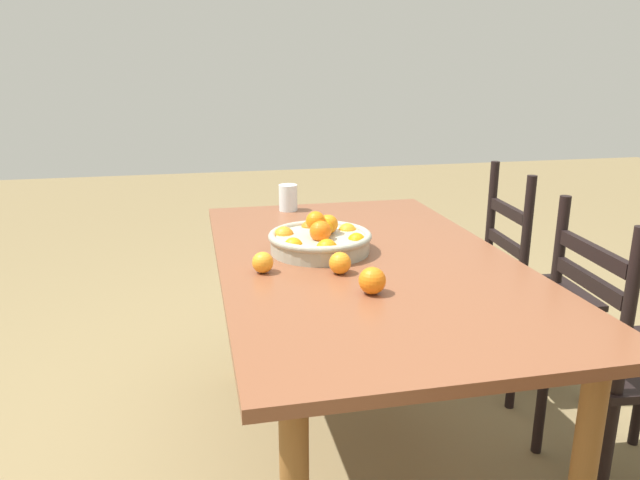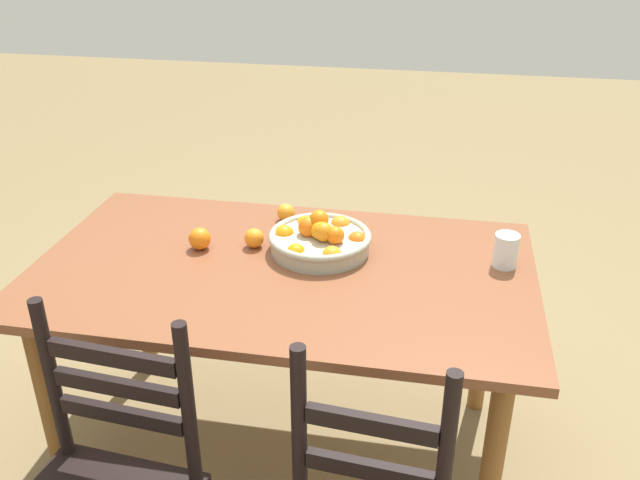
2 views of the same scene
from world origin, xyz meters
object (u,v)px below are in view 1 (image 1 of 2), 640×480
chair_by_cabinet (622,359)px  orange_loose_2 (372,281)px  fruit_bowl (320,239)px  orange_loose_1 (340,263)px  orange_loose_0 (263,262)px  chair_near_window (529,291)px  drinking_glass (288,198)px  dining_table (365,285)px

chair_by_cabinet → orange_loose_2: bearing=95.7°
fruit_bowl → orange_loose_1: size_ratio=5.19×
fruit_bowl → chair_by_cabinet: bearing=66.6°
orange_loose_0 → orange_loose_2: 0.35m
chair_near_window → chair_by_cabinet: bearing=179.0°
chair_near_window → drinking_glass: chair_near_window is taller
fruit_bowl → orange_loose_2: (0.39, 0.06, -0.01)m
orange_loose_1 → chair_near_window: bearing=117.1°
chair_by_cabinet → orange_loose_1: size_ratio=14.42×
chair_near_window → orange_loose_2: size_ratio=12.89×
dining_table → chair_near_window: 0.92m
dining_table → drinking_glass: drinking_glass is taller
fruit_bowl → orange_loose_0: size_ratio=5.37×
chair_by_cabinet → orange_loose_2: (0.01, -0.82, 0.33)m
fruit_bowl → orange_loose_2: size_ratio=4.58×
orange_loose_1 → drinking_glass: size_ratio=0.60×
dining_table → orange_loose_2: (0.30, -0.07, 0.13)m
drinking_glass → chair_near_window: bearing=70.7°
dining_table → fruit_bowl: fruit_bowl is taller
chair_by_cabinet → orange_loose_1: bearing=84.3°
chair_by_cabinet → orange_loose_1: chair_by_cabinet is taller
drinking_glass → orange_loose_0: bearing=-14.8°
orange_loose_2 → drinking_glass: 0.99m
fruit_bowl → orange_loose_1: bearing=3.2°
chair_by_cabinet → fruit_bowl: (-0.38, -0.88, 0.33)m
orange_loose_0 → orange_loose_1: bearing=75.6°
dining_table → orange_loose_0: orange_loose_0 is taller
orange_loose_1 → orange_loose_2: (0.17, 0.05, 0.00)m
fruit_bowl → drinking_glass: (-0.59, -0.01, 0.01)m
dining_table → orange_loose_2: 0.33m
chair_near_window → drinking_glass: bearing=75.5°
fruit_bowl → orange_loose_0: (0.16, -0.21, -0.01)m
chair_by_cabinet → orange_loose_2: chair_by_cabinet is taller
chair_near_window → orange_loose_1: bearing=121.9°
dining_table → orange_loose_2: orange_loose_2 is taller
orange_loose_1 → drinking_glass: drinking_glass is taller
drinking_glass → orange_loose_2: bearing=3.8°
orange_loose_1 → drinking_glass: (-0.81, -0.02, 0.02)m
dining_table → orange_loose_0: 0.36m
chair_near_window → orange_loose_0: chair_near_window is taller
dining_table → drinking_glass: size_ratio=14.45×
orange_loose_0 → drinking_glass: 0.78m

